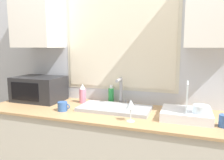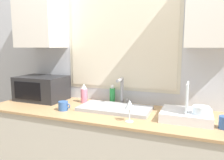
{
  "view_description": "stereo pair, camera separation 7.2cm",
  "coord_description": "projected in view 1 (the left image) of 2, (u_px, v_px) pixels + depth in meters",
  "views": [
    {
      "loc": [
        0.64,
        -1.42,
        1.44
      ],
      "look_at": [
        0.05,
        0.29,
        1.17
      ],
      "focal_mm": 35.0,
      "sensor_mm": 36.0,
      "label": 1
    },
    {
      "loc": [
        0.71,
        -1.4,
        1.44
      ],
      "look_at": [
        0.05,
        0.29,
        1.17
      ],
      "focal_mm": 35.0,
      "sensor_mm": 36.0,
      "label": 2
    }
  ],
  "objects": [
    {
      "name": "sink_basin",
      "position": [
        115.0,
        108.0,
        1.94
      ],
      "size": [
        0.63,
        0.33,
        0.03
      ],
      "color": "#9EA0A5",
      "rests_on": "countertop"
    },
    {
      "name": "wine_glass",
      "position": [
        131.0,
        105.0,
        1.63
      ],
      "size": [
        0.07,
        0.07,
        0.17
      ],
      "color": "silver",
      "rests_on": "countertop"
    },
    {
      "name": "dish_rack",
      "position": [
        188.0,
        113.0,
        1.69
      ],
      "size": [
        0.37,
        0.3,
        0.29
      ],
      "color": "silver",
      "rests_on": "countertop"
    },
    {
      "name": "mug_near_sink",
      "position": [
        63.0,
        106.0,
        1.91
      ],
      "size": [
        0.12,
        0.08,
        0.08
      ],
      "color": "#335999",
      "rests_on": "countertop"
    },
    {
      "name": "countertop",
      "position": [
        108.0,
        157.0,
        1.99
      ],
      "size": [
        2.25,
        0.68,
        0.89
      ],
      "color": "beige",
      "rests_on": "ground_plane"
    },
    {
      "name": "spray_bottle",
      "position": [
        83.0,
        94.0,
        2.18
      ],
      "size": [
        0.07,
        0.07,
        0.19
      ],
      "color": "#D8728C",
      "rests_on": "countertop"
    },
    {
      "name": "faucet",
      "position": [
        121.0,
        89.0,
        2.09
      ],
      "size": [
        0.08,
        0.15,
        0.27
      ],
      "color": "#99999E",
      "rests_on": "countertop"
    },
    {
      "name": "soap_bottle",
      "position": [
        111.0,
        95.0,
        2.17
      ],
      "size": [
        0.06,
        0.06,
        0.18
      ],
      "color": "#268C3F",
      "rests_on": "countertop"
    },
    {
      "name": "microwave",
      "position": [
        39.0,
        89.0,
        2.27
      ],
      "size": [
        0.49,
        0.35,
        0.25
      ],
      "color": "#232326",
      "rests_on": "countertop"
    },
    {
      "name": "wall_back",
      "position": [
        119.0,
        54.0,
        2.15
      ],
      "size": [
        6.0,
        0.38,
        2.6
      ],
      "color": "silver",
      "rests_on": "ground_plane"
    }
  ]
}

